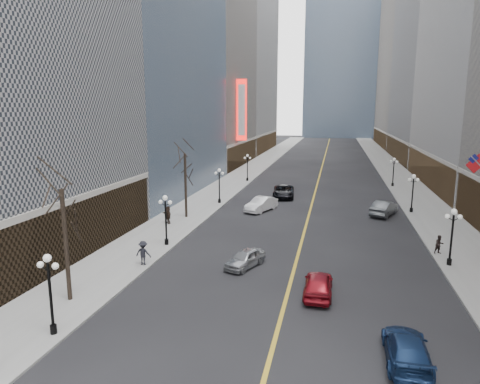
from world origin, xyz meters
The scene contains 27 objects.
sidewalk_east centered at (14.00, 70.00, 0.07)m, with size 6.00×230.00×0.15m, color gray.
sidewalk_west centered at (-14.00, 70.00, 0.07)m, with size 6.00×230.00×0.15m, color gray.
lane_line centered at (0.00, 80.00, 0.01)m, with size 0.25×200.00×0.02m, color gold.
bldg_east_c centered at (29.88, 106.00, 24.18)m, with size 26.60×40.60×48.80m.
bldg_east_d centered at (29.90, 149.00, 31.17)m, with size 26.60×46.60×62.80m.
bldg_west_c centered at (-29.88, 87.00, 25.19)m, with size 26.60×30.60×50.80m.
bldg_west_d centered at (-29.92, 121.00, 36.17)m, with size 26.60×38.60×72.80m.
streetlamp_east_1 centered at (11.80, 30.00, 2.90)m, with size 1.26×0.44×4.52m.
streetlamp_east_2 centered at (11.80, 48.00, 2.90)m, with size 1.26×0.44×4.52m.
streetlamp_east_3 centered at (11.80, 66.00, 2.90)m, with size 1.26×0.44×4.52m.
streetlamp_west_0 centered at (-11.80, 14.00, 2.90)m, with size 1.26×0.44×4.52m.
streetlamp_west_1 centered at (-11.80, 30.00, 2.90)m, with size 1.26×0.44×4.52m.
streetlamp_west_2 centered at (-11.80, 48.00, 2.90)m, with size 1.26×0.44×4.52m.
streetlamp_west_3 centered at (-11.80, 66.00, 2.90)m, with size 1.26×0.44×4.52m.
flag_5 centered at (15.31, 37.00, 7.29)m, with size 2.87×0.12×2.87m.
theatre_marquee centered at (-15.88, 80.00, 12.00)m, with size 2.00×0.55×12.00m.
tree_west_near centered at (-13.50, 18.00, 6.24)m, with size 3.60×3.60×7.92m.
tree_west_far centered at (-13.50, 40.00, 6.24)m, with size 3.60×3.60×7.92m.
car_nb_near centered at (-3.80, 26.44, 0.69)m, with size 1.64×4.07×1.39m, color #A3A7AB.
car_nb_mid centered at (-5.78, 45.20, 0.85)m, with size 1.80×5.16×1.70m, color silver.
car_nb_far centered at (-4.13, 53.90, 0.86)m, with size 2.84×6.16×1.71m, color black.
car_sb_near centered at (6.51, 15.54, 0.73)m, with size 2.04×5.01×1.45m, color navy.
car_sb_mid centered at (2.00, 22.41, 0.78)m, with size 1.85×4.59×1.56m, color maroon.
car_sb_far centered at (8.51, 46.22, 0.86)m, with size 1.82×5.23×1.72m, color #45484C.
ped_east_walk centered at (11.60, 32.67, 0.95)m, with size 0.78×0.43×1.60m, color black.
ped_west_walk centered at (-11.60, 24.82, 1.11)m, with size 1.24×0.51×1.92m, color black.
ped_west_far centered at (-14.45, 36.90, 1.09)m, with size 1.74×0.50×1.88m, color black.
Camera 1 is at (2.76, -4.61, 12.12)m, focal length 32.00 mm.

